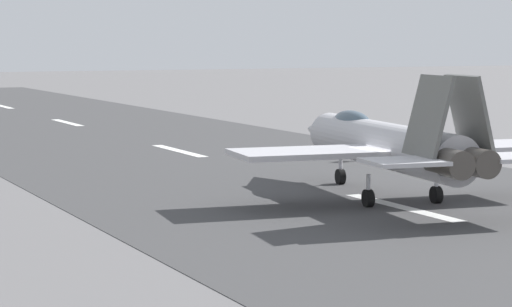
% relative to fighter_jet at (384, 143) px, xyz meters
% --- Properties ---
extents(ground_plane, '(400.00, 400.00, 0.00)m').
position_rel_fighter_jet_xyz_m(ground_plane, '(-1.45, 0.63, -2.47)').
color(ground_plane, slate).
extents(runway_strip, '(240.00, 26.00, 0.02)m').
position_rel_fighter_jet_xyz_m(runway_strip, '(-1.47, 0.63, -2.46)').
color(runway_strip, '#3D3D3E').
rests_on(runway_strip, ground).
extents(fighter_jet, '(18.03, 14.66, 5.68)m').
position_rel_fighter_jet_xyz_m(fighter_jet, '(0.00, 0.00, 0.00)').
color(fighter_jet, '#B6B4BA').
rests_on(fighter_jet, ground).
extents(crew_person, '(0.67, 0.40, 1.71)m').
position_rel_fighter_jet_xyz_m(crew_person, '(12.94, -6.98, -1.62)').
color(crew_person, '#1E2338').
rests_on(crew_person, ground).
extents(marker_cone_far, '(0.44, 0.44, 0.55)m').
position_rel_fighter_jet_xyz_m(marker_cone_far, '(19.83, -12.58, -2.20)').
color(marker_cone_far, orange).
rests_on(marker_cone_far, ground).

